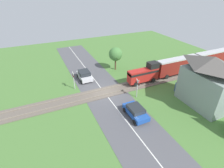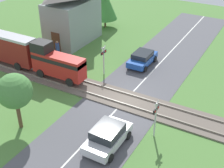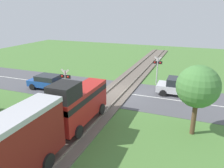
{
  "view_description": "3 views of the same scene",
  "coord_description": "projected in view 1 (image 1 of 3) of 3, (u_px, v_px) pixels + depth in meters",
  "views": [
    {
      "loc": [
        20.42,
        -8.08,
        14.13
      ],
      "look_at": [
        0.0,
        1.23,
        1.2
      ],
      "focal_mm": 28.0,
      "sensor_mm": 36.0,
      "label": 1
    },
    {
      "loc": [
        -18.94,
        -9.42,
        14.24
      ],
      "look_at": [
        0.0,
        1.23,
        1.2
      ],
      "focal_mm": 50.0,
      "sensor_mm": 36.0,
      "label": 2
    },
    {
      "loc": [
        -6.39,
        17.67,
        7.12
      ],
      "look_at": [
        0.0,
        1.23,
        1.2
      ],
      "focal_mm": 35.0,
      "sensor_mm": 36.0,
      "label": 3
    }
  ],
  "objects": [
    {
      "name": "crossing_signal_east_approach",
      "position": [
        137.0,
        86.0,
        24.17
      ],
      "size": [
        0.9,
        0.18,
        2.86
      ],
      "color": "#B7B7B7",
      "rests_on": "ground_plane"
    },
    {
      "name": "road_surface",
      "position": [
        104.0,
        93.0,
        26.05
      ],
      "size": [
        48.0,
        6.4,
        0.02
      ],
      "color": "#515156",
      "rests_on": "ground_plane"
    },
    {
      "name": "car_far_side",
      "position": [
        136.0,
        111.0,
        21.13
      ],
      "size": [
        3.76,
        1.89,
        1.35
      ],
      "color": "#1E4CA8",
      "rests_on": "ground_plane"
    },
    {
      "name": "car_near_crossing",
      "position": [
        84.0,
        75.0,
        29.35
      ],
      "size": [
        3.81,
        2.01,
        1.52
      ],
      "color": "silver",
      "rests_on": "ground_plane"
    },
    {
      "name": "track_bed",
      "position": [
        104.0,
        92.0,
        26.02
      ],
      "size": [
        2.8,
        48.0,
        0.24
      ],
      "color": "#665B51",
      "rests_on": "ground_plane"
    },
    {
      "name": "pedestrian_by_station",
      "position": [
        176.0,
        87.0,
        26.08
      ],
      "size": [
        0.41,
        0.41,
        1.65
      ],
      "color": "#2D4C8E",
      "rests_on": "ground_plane"
    },
    {
      "name": "train",
      "position": [
        185.0,
        64.0,
        30.61
      ],
      "size": [
        1.58,
        22.03,
        3.18
      ],
      "color": "red",
      "rests_on": "track_bed"
    },
    {
      "name": "tree_roadside_hedge",
      "position": [
        116.0,
        54.0,
        31.63
      ],
      "size": [
        2.46,
        2.46,
        4.28
      ],
      "color": "brown",
      "rests_on": "ground_plane"
    },
    {
      "name": "station_building",
      "position": [
        207.0,
        83.0,
        21.97
      ],
      "size": [
        6.77,
        4.11,
        6.77
      ],
      "color": "gray",
      "rests_on": "ground_plane"
    },
    {
      "name": "crossing_signal_west_approach",
      "position": [
        74.0,
        78.0,
        26.1
      ],
      "size": [
        0.9,
        0.18,
        2.86
      ],
      "color": "#B7B7B7",
      "rests_on": "ground_plane"
    },
    {
      "name": "ground_plane",
      "position": [
        105.0,
        93.0,
        26.06
      ],
      "size": [
        60.0,
        60.0,
        0.0
      ],
      "primitive_type": "plane",
      "color": "#4C7A38"
    }
  ]
}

